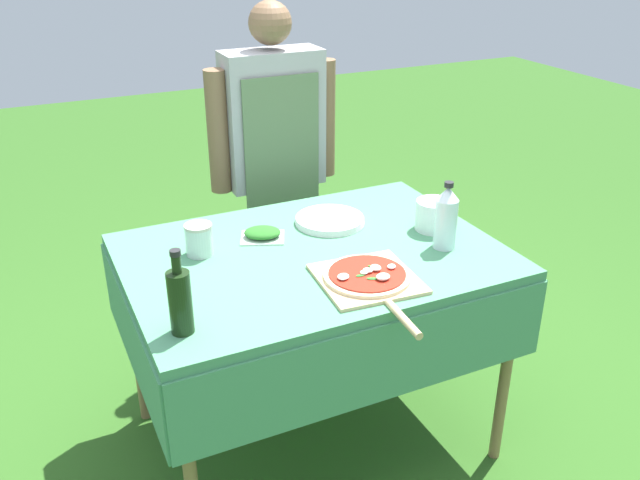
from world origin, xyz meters
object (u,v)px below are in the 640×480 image
(sauce_jar, at_px, (199,241))
(herb_container, at_px, (262,234))
(pizza_on_peel, at_px, (369,278))
(prep_table, at_px, (313,273))
(person_cook, at_px, (274,153))
(mixing_tub, at_px, (434,215))
(oil_bottle, at_px, (180,300))
(water_bottle, at_px, (446,217))
(plate_stack, at_px, (330,220))

(sauce_jar, bearing_deg, herb_container, 6.06)
(pizza_on_peel, bearing_deg, prep_table, 109.35)
(person_cook, xyz_separation_m, pizza_on_peel, (-0.09, -1.04, -0.09))
(mixing_tub, bearing_deg, prep_table, 177.77)
(pizza_on_peel, bearing_deg, person_cook, 89.30)
(oil_bottle, distance_m, herb_container, 0.64)
(mixing_tub, bearing_deg, pizza_on_peel, -148.54)
(prep_table, height_order, oil_bottle, oil_bottle)
(water_bottle, bearing_deg, oil_bottle, -172.13)
(oil_bottle, xyz_separation_m, plate_stack, (0.70, 0.49, -0.09))
(person_cook, distance_m, pizza_on_peel, 1.04)
(oil_bottle, bearing_deg, mixing_tub, 15.18)
(plate_stack, bearing_deg, pizza_on_peel, -100.83)
(sauce_jar, bearing_deg, person_cook, 49.49)
(prep_table, bearing_deg, person_cook, 77.71)
(herb_container, distance_m, plate_stack, 0.28)
(pizza_on_peel, height_order, sauce_jar, sauce_jar)
(person_cook, relative_size, sauce_jar, 14.10)
(oil_bottle, distance_m, sauce_jar, 0.48)
(person_cook, distance_m, herb_container, 0.66)
(pizza_on_peel, bearing_deg, mixing_tub, 35.96)
(plate_stack, bearing_deg, herb_container, -176.72)
(person_cook, height_order, oil_bottle, person_cook)
(prep_table, relative_size, water_bottle, 5.31)
(mixing_tub, bearing_deg, oil_bottle, -164.82)
(herb_container, bearing_deg, plate_stack, 3.28)
(oil_bottle, xyz_separation_m, mixing_tub, (1.02, 0.28, -0.05))
(sauce_jar, bearing_deg, oil_bottle, -111.86)
(prep_table, xyz_separation_m, sauce_jar, (-0.36, 0.15, 0.13))
(pizza_on_peel, bearing_deg, herb_container, 117.46)
(herb_container, distance_m, sauce_jar, 0.24)
(person_cook, relative_size, pizza_on_peel, 3.04)
(sauce_jar, bearing_deg, pizza_on_peel, -44.53)
(person_cook, distance_m, oil_bottle, 1.27)
(prep_table, distance_m, herb_container, 0.24)
(water_bottle, xyz_separation_m, plate_stack, (-0.27, 0.35, -0.10))
(prep_table, relative_size, person_cook, 0.83)
(pizza_on_peel, relative_size, plate_stack, 1.96)
(pizza_on_peel, distance_m, sauce_jar, 0.60)
(mixing_tub, xyz_separation_m, sauce_jar, (-0.84, 0.17, -0.01))
(pizza_on_peel, xyz_separation_m, plate_stack, (0.09, 0.46, -0.00))
(mixing_tub, distance_m, plate_stack, 0.39)
(oil_bottle, relative_size, sauce_jar, 2.30)
(plate_stack, distance_m, sauce_jar, 0.52)
(person_cook, distance_m, sauce_jar, 0.81)
(prep_table, xyz_separation_m, herb_container, (-0.12, 0.18, 0.10))
(mixing_tub, relative_size, sauce_jar, 1.21)
(plate_stack, relative_size, sauce_jar, 2.36)
(prep_table, relative_size, mixing_tub, 9.60)
(pizza_on_peel, height_order, oil_bottle, oil_bottle)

